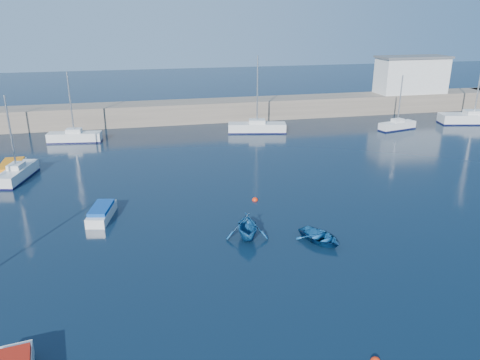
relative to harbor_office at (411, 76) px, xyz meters
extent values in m
plane|color=black|center=(-30.00, -46.00, -5.10)|extent=(220.00, 220.00, 0.00)
cube|color=#786B5B|center=(-30.00, 0.00, -3.80)|extent=(96.00, 4.50, 2.60)
cube|color=silver|center=(0.00, 0.00, 0.00)|extent=(10.00, 4.00, 5.00)
cube|color=silver|center=(-50.29, -20.02, -4.59)|extent=(2.74, 5.70, 1.03)
cylinder|color=#B7BABC|center=(-50.29, -20.02, -0.91)|extent=(0.15, 0.15, 6.32)
cube|color=silver|center=(-46.66, -7.93, -4.55)|extent=(6.00, 2.42, 1.09)
cylinder|color=#B7BABC|center=(-46.66, -7.93, -0.66)|extent=(0.16, 0.16, 6.70)
cube|color=silver|center=(-25.51, -8.16, -4.54)|extent=(7.19, 3.33, 1.13)
cylinder|color=#B7BABC|center=(-25.51, -8.16, 0.02)|extent=(0.16, 0.16, 7.98)
cube|color=silver|center=(-8.12, -10.75, -4.62)|extent=(5.14, 2.53, 0.96)
cylinder|color=#B7BABC|center=(-8.12, -10.75, -1.29)|extent=(0.14, 0.14, 5.70)
cube|color=silver|center=(3.48, -9.89, -4.47)|extent=(8.95, 4.23, 1.26)
cube|color=silver|center=(-42.78, -30.16, -4.77)|extent=(2.06, 3.91, 0.66)
cube|color=navy|center=(-42.78, -30.16, -4.31)|extent=(1.80, 2.99, 0.25)
cube|color=silver|center=(-51.12, -18.33, -4.72)|extent=(1.88, 5.14, 0.77)
cube|color=orange|center=(-51.12, -18.33, -4.19)|extent=(1.76, 3.86, 0.29)
imported|color=navy|center=(-29.14, -37.08, -4.78)|extent=(3.33, 3.75, 0.64)
imported|color=navy|center=(-33.52, -35.51, -4.27)|extent=(3.20, 3.56, 1.66)
sphere|color=red|center=(-31.37, -29.38, -5.10)|extent=(0.47, 0.47, 0.47)
camera|label=1|loc=(-40.12, -61.89, 8.60)|focal=35.00mm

